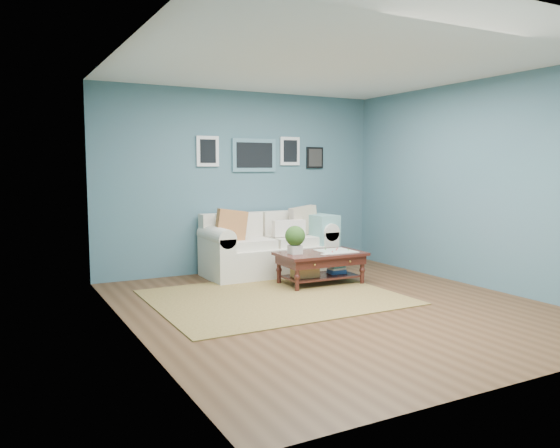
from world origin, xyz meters
TOP-DOWN VIEW (x-y plane):
  - room_shell at (0.01, 0.06)m, footprint 5.00×5.02m
  - area_rug at (-0.41, 0.66)m, footprint 2.86×2.29m
  - loveseat at (0.27, 2.03)m, footprint 1.95×0.89m
  - coffee_table at (0.43, 1.06)m, footprint 1.17×0.71m

SIDE VIEW (x-z plane):
  - area_rug at x=-0.41m, z-range 0.00..0.01m
  - coffee_table at x=0.43m, z-range -0.05..0.76m
  - loveseat at x=0.27m, z-range -0.09..0.91m
  - room_shell at x=0.01m, z-range 0.01..2.71m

